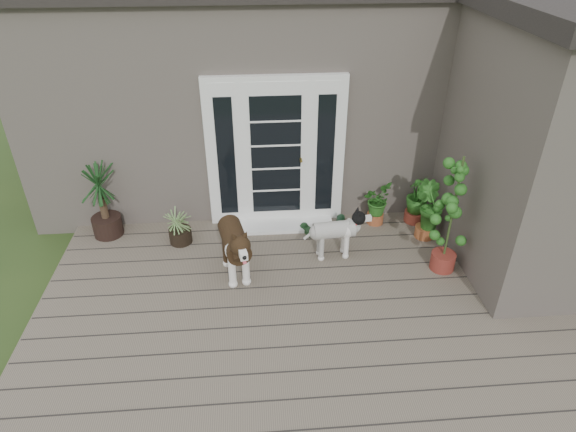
{
  "coord_description": "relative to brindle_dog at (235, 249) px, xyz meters",
  "views": [
    {
      "loc": [
        -0.53,
        -3.6,
        4.04
      ],
      "look_at": [
        -0.1,
        1.75,
        0.7
      ],
      "focal_mm": 30.75,
      "sensor_mm": 36.0,
      "label": 1
    }
  ],
  "objects": [
    {
      "name": "herb_c",
      "position": [
        2.61,
        1.06,
        -0.1
      ],
      "size": [
        0.54,
        0.54,
        0.59
      ],
      "primitive_type": "imported",
      "rotation": [
        0.0,
        0.0,
        3.99
      ],
      "color": "#17521A",
      "rests_on": "deck"
    },
    {
      "name": "deck",
      "position": [
        0.78,
        -0.94,
        -0.45
      ],
      "size": [
        6.2,
        4.6,
        0.12
      ],
      "primitive_type": "cube",
      "color": "#6B5B4C",
      "rests_on": "ground"
    },
    {
      "name": "door_unit",
      "position": [
        0.58,
        1.26,
        0.68
      ],
      "size": [
        1.9,
        0.14,
        2.15
      ],
      "primitive_type": "cube",
      "color": "white",
      "rests_on": "deck"
    },
    {
      "name": "clog_left",
      "position": [
        1.0,
        0.88,
        -0.35
      ],
      "size": [
        0.26,
        0.33,
        0.09
      ],
      "primitive_type": null,
      "rotation": [
        0.0,
        0.0,
        0.45
      ],
      "color": "black",
      "rests_on": "deck"
    },
    {
      "name": "spider_plant",
      "position": [
        -0.77,
        0.79,
        -0.12
      ],
      "size": [
        0.58,
        0.58,
        0.55
      ],
      "primitive_type": null,
      "rotation": [
        0.0,
        0.0,
        0.15
      ],
      "color": "#7F935B",
      "rests_on": "deck"
    },
    {
      "name": "yucca",
      "position": [
        -1.81,
        1.06,
        0.16
      ],
      "size": [
        0.99,
        0.99,
        1.11
      ],
      "primitive_type": null,
      "rotation": [
        0.0,
        0.0,
        0.37
      ],
      "color": "black",
      "rests_on": "deck"
    },
    {
      "name": "sapling",
      "position": [
        2.62,
        -0.08,
        0.42
      ],
      "size": [
        0.51,
        0.51,
        1.63
      ],
      "primitive_type": null,
      "rotation": [
        0.0,
        0.0,
        -0.06
      ],
      "color": "#19581D",
      "rests_on": "deck"
    },
    {
      "name": "brindle_dog",
      "position": [
        0.0,
        0.0,
        0.0
      ],
      "size": [
        0.58,
        1.0,
        0.78
      ],
      "primitive_type": null,
      "rotation": [
        0.0,
        0.0,
        3.35
      ],
      "color": "#3A2615",
      "rests_on": "deck"
    },
    {
      "name": "herb_b",
      "position": [
        2.63,
        0.65,
        -0.08
      ],
      "size": [
        0.59,
        0.59,
        0.62
      ],
      "primitive_type": "imported",
      "rotation": [
        0.0,
        0.0,
        2.42
      ],
      "color": "#164F18",
      "rests_on": "deck"
    },
    {
      "name": "clog_right",
      "position": [
        1.5,
        1.06,
        -0.35
      ],
      "size": [
        0.23,
        0.33,
        0.09
      ],
      "primitive_type": null,
      "rotation": [
        0.0,
        0.0,
        -0.35
      ],
      "color": "black",
      "rests_on": "deck"
    },
    {
      "name": "white_dog",
      "position": [
        1.27,
        0.3,
        -0.09
      ],
      "size": [
        0.74,
        0.37,
        0.6
      ],
      "primitive_type": null,
      "rotation": [
        0.0,
        0.0,
        -1.49
      ],
      "color": "white",
      "rests_on": "deck"
    },
    {
      "name": "door_step",
      "position": [
        0.58,
        1.06,
        -0.37
      ],
      "size": [
        1.6,
        0.4,
        0.05
      ],
      "primitive_type": "cube",
      "color": "white",
      "rests_on": "deck"
    },
    {
      "name": "herb_a",
      "position": [
        2.02,
        1.06,
        -0.12
      ],
      "size": [
        0.56,
        0.56,
        0.54
      ],
      "primitive_type": "imported",
      "rotation": [
        0.0,
        0.0,
        1.13
      ],
      "color": "#18541B",
      "rests_on": "deck"
    },
    {
      "name": "house_main",
      "position": [
        0.78,
        3.31,
        1.04
      ],
      "size": [
        7.4,
        4.0,
        3.1
      ],
      "primitive_type": "cube",
      "color": "#665E54",
      "rests_on": "ground"
    },
    {
      "name": "house_wing",
      "position": [
        3.68,
        0.16,
        1.04
      ],
      "size": [
        1.6,
        2.4,
        3.1
      ],
      "primitive_type": "cube",
      "color": "#665E54",
      "rests_on": "ground"
    }
  ]
}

